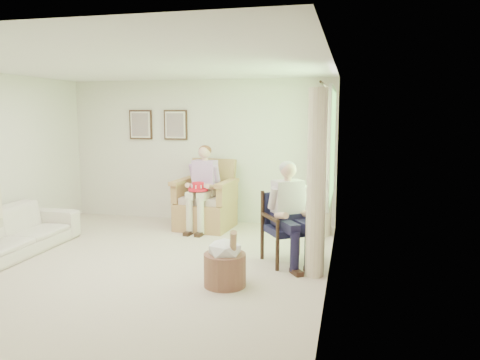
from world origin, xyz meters
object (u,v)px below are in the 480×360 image
Objects in this scene: person_wicker at (203,181)px; sofa at (10,232)px; wood_armchair at (289,224)px; red_hat at (198,188)px; wicker_armchair at (206,207)px; person_dark at (288,206)px; hatbox at (225,262)px.

sofa is at bearing -133.53° from person_wicker.
wood_armchair is 2.05m from red_hat.
wicker_armchair is 3.65× the size of red_hat.
person_wicker reaches higher than red_hat.
person_dark is 4.11× the size of red_hat.
sofa is 1.63× the size of person_dark.
hatbox is (1.05, -2.61, -0.10)m from wicker_armchair.
person_dark is (1.66, -1.65, 0.40)m from wicker_armchair.
wood_armchair is at bearing -33.87° from person_wicker.
red_hat reaches higher than sofa.
red_hat is at bearing -91.56° from person_wicker.
wicker_armchair is 1.29× the size of wood_armchair.
person_wicker is (-1.66, 1.34, 0.34)m from wood_armchair.
person_wicker is at bearing 113.26° from hatbox.
wicker_armchair is 2.24m from wood_armchair.
wood_armchair is 0.42× the size of sofa.
person_dark is 2.12m from red_hat.
hatbox is (-0.60, -0.95, -0.50)m from person_dark.
sofa is 2.88m from red_hat.
person_wicker is at bearing 108.13° from wood_armchair.
wood_armchair is at bearing 61.46° from hatbox.
hatbox is (1.08, -2.25, -0.49)m from red_hat.
hatbox is at bearing -98.31° from sofa.
red_hat is at bearing -51.38° from sofa.
wood_armchair reaches higher than sofa.
hatbox is at bearing -62.84° from wicker_armchair.
wicker_armchair is at bearing 112.01° from hatbox.
wicker_armchair is 0.84× the size of person_wicker.
person_wicker is at bearing 83.28° from red_hat.
wood_armchair is 0.69× the size of person_dark.
hatbox is (3.30, -0.48, -0.04)m from sofa.
red_hat is at bearing -88.61° from wicker_armchair.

